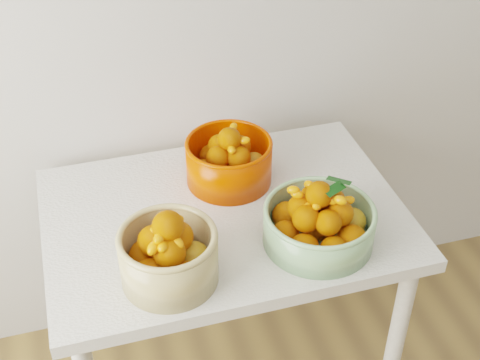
{
  "coord_description": "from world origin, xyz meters",
  "views": [
    {
      "loc": [
        -0.51,
        0.21,
        1.95
      ],
      "look_at": [
        -0.13,
        1.52,
        0.92
      ],
      "focal_mm": 50.0,
      "sensor_mm": 36.0,
      "label": 1
    }
  ],
  "objects_px": {
    "table": "(225,238)",
    "bowl_orange": "(229,160)",
    "bowl_cream": "(168,255)",
    "bowl_green": "(319,222)"
  },
  "relations": [
    {
      "from": "table",
      "to": "bowl_green",
      "type": "height_order",
      "value": "bowl_green"
    },
    {
      "from": "bowl_orange",
      "to": "bowl_cream",
      "type": "bearing_deg",
      "value": -125.5
    },
    {
      "from": "bowl_cream",
      "to": "bowl_orange",
      "type": "distance_m",
      "value": 0.43
    },
    {
      "from": "bowl_green",
      "to": "bowl_cream",
      "type": "bearing_deg",
      "value": -176.4
    },
    {
      "from": "bowl_green",
      "to": "bowl_orange",
      "type": "bearing_deg",
      "value": 115.24
    },
    {
      "from": "table",
      "to": "bowl_orange",
      "type": "bearing_deg",
      "value": 69.49
    },
    {
      "from": "table",
      "to": "bowl_orange",
      "type": "distance_m",
      "value": 0.23
    },
    {
      "from": "bowl_green",
      "to": "bowl_orange",
      "type": "xyz_separation_m",
      "value": [
        -0.15,
        0.33,
        0.01
      ]
    },
    {
      "from": "bowl_cream",
      "to": "bowl_green",
      "type": "distance_m",
      "value": 0.4
    },
    {
      "from": "bowl_cream",
      "to": "bowl_green",
      "type": "relative_size",
      "value": 0.74
    }
  ]
}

